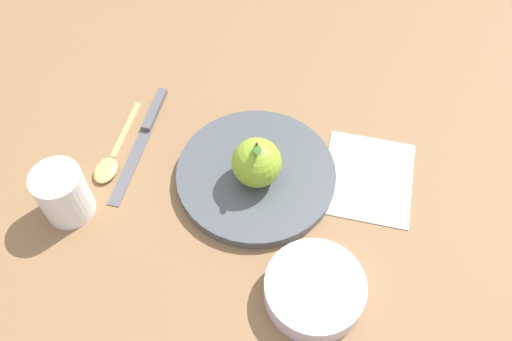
{
  "coord_description": "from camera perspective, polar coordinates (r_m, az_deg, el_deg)",
  "views": [
    {
      "loc": [
        0.48,
        -0.01,
        0.67
      ],
      "look_at": [
        0.03,
        0.03,
        0.02
      ],
      "focal_mm": 37.7,
      "sensor_mm": 36.0,
      "label": 1
    }
  ],
  "objects": [
    {
      "name": "spoon",
      "position": [
        0.85,
        -15.2,
        1.15
      ],
      "size": [
        0.16,
        0.07,
        0.01
      ],
      "color": "#D8B766",
      "rests_on": "ground_plane"
    },
    {
      "name": "knife",
      "position": [
        0.87,
        -11.74,
        3.92
      ],
      "size": [
        0.22,
        0.09,
        0.01
      ],
      "color": "#59595E",
      "rests_on": "ground_plane"
    },
    {
      "name": "cup",
      "position": [
        0.79,
        -19.86,
        -2.18
      ],
      "size": [
        0.07,
        0.07,
        0.08
      ],
      "color": "white",
      "rests_on": "ground_plane"
    },
    {
      "name": "side_bowl",
      "position": [
        0.71,
        6.25,
        -12.36
      ],
      "size": [
        0.13,
        0.13,
        0.04
      ],
      "color": "silver",
      "rests_on": "ground_plane"
    },
    {
      "name": "dinner_plate",
      "position": [
        0.8,
        -0.0,
        -0.39
      ],
      "size": [
        0.24,
        0.24,
        0.02
      ],
      "color": "#4C5156",
      "rests_on": "ground_plane"
    },
    {
      "name": "ground_plane",
      "position": [
        0.82,
        -2.64,
        0.93
      ],
      "size": [
        2.4,
        2.4,
        0.0
      ],
      "primitive_type": "plane",
      "color": "olive"
    },
    {
      "name": "linen_napkin",
      "position": [
        0.82,
        11.78,
        -0.72
      ],
      "size": [
        0.19,
        0.17,
        0.0
      ],
      "primitive_type": "cube",
      "rotation": [
        0.0,
        0.0,
        4.38
      ],
      "color": "silver",
      "rests_on": "ground_plane"
    },
    {
      "name": "apple",
      "position": [
        0.76,
        0.07,
        0.85
      ],
      "size": [
        0.07,
        0.07,
        0.08
      ],
      "color": "#8CB22D",
      "rests_on": "dinner_plate"
    }
  ]
}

